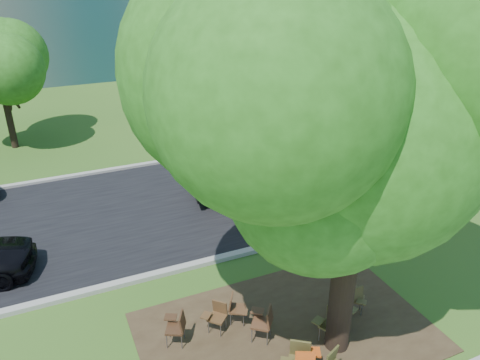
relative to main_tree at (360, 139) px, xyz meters
name	(u,v)px	position (x,y,z in m)	size (l,w,h in m)	color
ground	(241,331)	(-1.87, 1.36, -5.22)	(160.00, 160.00, 0.00)	#274D18
dirt_patch	(286,332)	(-0.87, 0.86, -5.20)	(7.00, 4.50, 0.03)	#382819
asphalt_road	(164,207)	(-1.87, 8.36, -5.20)	(80.00, 8.00, 0.04)	black
kerb_near	(200,263)	(-1.87, 4.36, -5.15)	(80.00, 0.25, 0.14)	gray
kerb_far	(139,166)	(-1.87, 12.46, -5.15)	(80.00, 0.25, 0.14)	gray
bg_tree_3	(272,31)	(6.13, 15.36, -0.19)	(5.60, 5.60, 7.84)	black
bg_tree_4	(406,38)	(14.13, 14.36, -0.87)	(5.00, 5.00, 6.85)	black
main_tree	(360,139)	(0.00, 0.00, 0.00)	(7.16, 7.16, 8.80)	black
school_bus	(355,144)	(5.79, 7.38, -3.53)	(12.14, 4.38, 2.91)	orange
chair_3	(298,358)	(-1.35, -0.47, -4.61)	(0.83, 0.65, 0.97)	brown
chair_4	(305,360)	(-1.22, -0.56, -4.65)	(0.76, 0.60, 0.92)	#C64A15
chair_6	(331,321)	(-0.04, 0.24, -4.66)	(0.72, 0.61, 0.89)	#4E4921
chair_7	(341,311)	(0.43, 0.49, -4.70)	(0.65, 0.57, 0.83)	brown
chair_8	(177,325)	(-3.40, 1.60, -4.66)	(0.59, 0.74, 0.90)	#3D2515
chair_9	(217,314)	(-2.39, 1.63, -4.71)	(0.70, 0.56, 0.82)	#51361D
chair_10	(236,307)	(-1.88, 1.67, -4.70)	(0.55, 0.70, 0.83)	#4E311C
chair_11	(264,320)	(-1.48, 0.89, -4.63)	(0.65, 0.82, 0.95)	#4F2F1C
chair_12	(355,297)	(1.11, 0.82, -4.73)	(0.53, 0.67, 0.78)	brown
chair_13	(354,295)	(1.09, 0.84, -4.70)	(0.56, 0.56, 0.83)	#44391D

